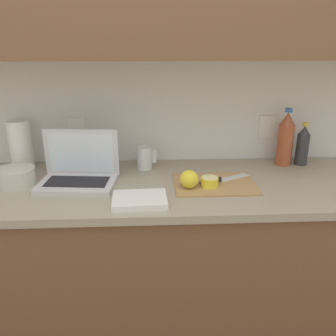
# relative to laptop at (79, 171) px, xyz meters

# --- Properties ---
(ground_plane) EXTENTS (12.00, 12.00, 0.00)m
(ground_plane) POSITION_rel_laptop_xyz_m (0.25, -0.03, -0.94)
(ground_plane) COLOR brown
(ground_plane) RESTS_ON ground
(wall_back) EXTENTS (5.20, 0.38, 2.60)m
(wall_back) POSITION_rel_laptop_xyz_m (0.25, 0.21, 0.62)
(wall_back) COLOR white
(wall_back) RESTS_ON ground_plane
(counter_unit) EXTENTS (2.40, 0.64, 0.88)m
(counter_unit) POSITION_rel_laptop_xyz_m (0.23, -0.03, -0.49)
(counter_unit) COLOR brown
(counter_unit) RESTS_ON ground_plane
(laptop) EXTENTS (0.36, 0.25, 0.23)m
(laptop) POSITION_rel_laptop_xyz_m (0.00, 0.00, 0.00)
(laptop) COLOR silver
(laptop) RESTS_ON counter_unit
(cutting_board) EXTENTS (0.37, 0.26, 0.01)m
(cutting_board) POSITION_rel_laptop_xyz_m (0.62, -0.06, -0.05)
(cutting_board) COLOR tan
(cutting_board) RESTS_ON counter_unit
(knife) EXTENTS (0.25, 0.15, 0.02)m
(knife) POSITION_rel_laptop_xyz_m (0.63, -0.05, -0.04)
(knife) COLOR silver
(knife) RESTS_ON cutting_board
(lemon_half_cut) EXTENTS (0.08, 0.08, 0.04)m
(lemon_half_cut) POSITION_rel_laptop_xyz_m (0.59, -0.09, -0.03)
(lemon_half_cut) COLOR yellow
(lemon_half_cut) RESTS_ON cutting_board
(lemon_whole_beside) EXTENTS (0.08, 0.08, 0.08)m
(lemon_whole_beside) POSITION_rel_laptop_xyz_m (0.49, -0.10, -0.01)
(lemon_whole_beside) COLOR yellow
(lemon_whole_beside) RESTS_ON cutting_board
(bottle_green_soda) EXTENTS (0.08, 0.08, 0.30)m
(bottle_green_soda) POSITION_rel_laptop_xyz_m (1.02, 0.19, 0.08)
(bottle_green_soda) COLOR #A34C2D
(bottle_green_soda) RESTS_ON counter_unit
(bottle_oil_tall) EXTENTS (0.06, 0.06, 0.22)m
(bottle_oil_tall) POSITION_rel_laptop_xyz_m (1.11, 0.19, 0.04)
(bottle_oil_tall) COLOR #333338
(bottle_oil_tall) RESTS_ON counter_unit
(measuring_cup) EXTENTS (0.10, 0.08, 0.11)m
(measuring_cup) POSITION_rel_laptop_xyz_m (0.30, 0.17, 0.00)
(measuring_cup) COLOR silver
(measuring_cup) RESTS_ON counter_unit
(bowl_white) EXTENTS (0.17, 0.17, 0.07)m
(bowl_white) POSITION_rel_laptop_xyz_m (-0.29, -0.00, -0.02)
(bowl_white) COLOR beige
(bowl_white) RESTS_ON counter_unit
(paper_towel_roll) EXTENTS (0.11, 0.11, 0.25)m
(paper_towel_roll) POSITION_rel_laptop_xyz_m (-0.31, 0.19, 0.07)
(paper_towel_roll) COLOR white
(paper_towel_roll) RESTS_ON counter_unit
(dish_towel) EXTENTS (0.23, 0.17, 0.02)m
(dish_towel) POSITION_rel_laptop_xyz_m (0.28, -0.22, -0.04)
(dish_towel) COLOR white
(dish_towel) RESTS_ON counter_unit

